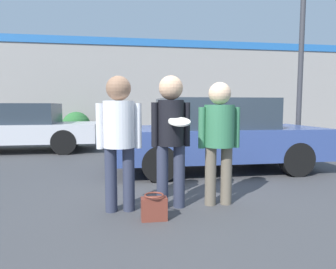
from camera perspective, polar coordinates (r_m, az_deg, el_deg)
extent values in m
plane|color=#3F3F42|center=(4.41, 3.72, -12.01)|extent=(56.00, 56.00, 0.00)
cube|color=gray|center=(12.82, -4.96, 8.69)|extent=(24.00, 0.18, 4.10)
cube|color=#2666B2|center=(12.96, -5.00, 17.13)|extent=(24.00, 0.04, 0.30)
cylinder|color=#2D3347|center=(3.85, -10.81, -8.46)|extent=(0.15, 0.15, 0.81)
cylinder|color=#2D3347|center=(3.85, -7.49, -8.41)|extent=(0.15, 0.15, 0.81)
cylinder|color=silver|center=(3.74, -9.31, 1.94)|extent=(0.39, 0.39, 0.58)
cylinder|color=silver|center=(3.75, -12.87, 1.55)|extent=(0.09, 0.09, 0.56)
cylinder|color=silver|center=(3.75, -5.74, 1.66)|extent=(0.09, 0.09, 0.56)
sphere|color=#8C664C|center=(3.74, -9.42, 8.68)|extent=(0.30, 0.30, 0.30)
cylinder|color=#2D3347|center=(3.90, -1.07, -8.09)|extent=(0.15, 0.15, 0.82)
cylinder|color=#2D3347|center=(3.94, 2.13, -7.97)|extent=(0.15, 0.15, 0.82)
cylinder|color=black|center=(3.82, 0.54, 2.23)|extent=(0.33, 0.33, 0.58)
cylinder|color=black|center=(3.79, -2.53, 1.87)|extent=(0.09, 0.09, 0.56)
cylinder|color=black|center=(3.86, 3.56, 1.93)|extent=(0.09, 0.09, 0.56)
sphere|color=tan|center=(3.82, 0.55, 8.89)|extent=(0.31, 0.31, 0.31)
cylinder|color=silver|center=(3.59, 2.18, 2.48)|extent=(0.27, 0.26, 0.10)
cylinder|color=#665B4C|center=(4.07, 8.10, -7.83)|extent=(0.15, 0.15, 0.78)
cylinder|color=#665B4C|center=(4.14, 11.04, -7.65)|extent=(0.15, 0.15, 0.78)
cylinder|color=#33724C|center=(4.01, 9.74, 1.63)|extent=(0.40, 0.40, 0.56)
cylinder|color=#33724C|center=(3.94, 6.45, 1.29)|extent=(0.09, 0.09, 0.54)
cylinder|color=#33724C|center=(4.09, 12.89, 1.34)|extent=(0.09, 0.09, 0.54)
sphere|color=#DBB28E|center=(4.00, 9.83, 7.71)|extent=(0.29, 0.29, 0.29)
cube|color=#334784|center=(6.28, 9.31, -1.41)|extent=(4.21, 1.80, 0.61)
cube|color=#28333D|center=(6.21, 8.65, 4.08)|extent=(2.19, 1.54, 0.59)
cylinder|color=black|center=(7.54, 16.80, -2.40)|extent=(0.65, 0.22, 0.65)
cylinder|color=black|center=(6.16, 23.30, -4.34)|extent=(0.65, 0.22, 0.65)
cylinder|color=black|center=(6.82, -3.36, -2.98)|extent=(0.65, 0.22, 0.65)
cylinder|color=black|center=(5.26, -1.60, -5.52)|extent=(0.65, 0.22, 0.65)
cube|color=silver|center=(9.73, -26.37, 0.35)|extent=(4.41, 1.83, 0.53)
cube|color=#28333D|center=(9.73, -27.01, 3.59)|extent=(2.30, 1.58, 0.58)
cylinder|color=black|center=(10.24, -17.63, -0.30)|extent=(0.68, 0.22, 0.68)
cylinder|color=black|center=(8.63, -19.21, -1.38)|extent=(0.68, 0.22, 0.68)
cylinder|color=#38383D|center=(8.06, 24.05, 14.43)|extent=(0.12, 0.12, 5.29)
sphere|color=#2D6B33|center=(12.17, -17.05, 1.58)|extent=(1.10, 1.10, 1.10)
cube|color=brown|center=(3.58, -2.67, -13.97)|extent=(0.30, 0.14, 0.27)
torus|color=brown|center=(3.53, -2.68, -11.47)|extent=(0.23, 0.23, 0.02)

